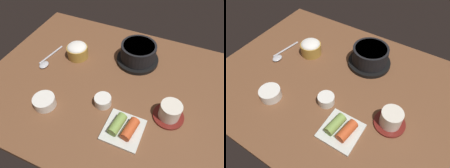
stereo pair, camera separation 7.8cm
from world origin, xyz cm
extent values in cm
cube|color=brown|center=(0.00, 0.00, 1.00)|extent=(100.00, 76.00, 2.00)
cylinder|color=black|center=(5.73, 17.40, 2.77)|extent=(18.19, 18.19, 1.55)
cylinder|color=black|center=(5.73, 17.40, 7.08)|extent=(14.89, 14.89, 7.06)
cylinder|color=#D15619|center=(5.73, 17.40, 10.31)|extent=(13.10, 13.10, 0.60)
cylinder|color=#B78C38|center=(-19.64, 9.55, 4.62)|extent=(9.16, 9.16, 5.23)
ellipsoid|color=white|center=(-19.64, 9.55, 7.23)|extent=(8.43, 8.43, 3.21)
cylinder|color=maroon|center=(25.01, -5.74, 2.40)|extent=(10.80, 10.80, 0.80)
cylinder|color=silver|center=(25.01, -5.74, 5.72)|extent=(7.26, 7.26, 5.84)
cylinder|color=#C6D18C|center=(25.01, -5.74, 8.34)|extent=(6.17, 6.17, 0.40)
cylinder|color=white|center=(1.76, -9.72, 3.75)|extent=(6.16, 6.16, 3.50)
cylinder|color=brown|center=(1.76, -9.72, 5.20)|extent=(5.05, 5.05, 0.50)
cube|color=silver|center=(12.64, -17.03, 2.50)|extent=(12.61, 12.61, 1.00)
cylinder|color=#7A9E47|center=(10.43, -17.03, 4.71)|extent=(4.38, 7.95, 3.42)
cylinder|color=#C64C23|center=(14.85, -17.03, 4.71)|extent=(4.49, 7.98, 3.42)
cylinder|color=white|center=(-17.32, -18.53, 3.86)|extent=(7.97, 7.97, 3.72)
cylinder|color=brown|center=(-17.32, -18.53, 5.42)|extent=(6.54, 6.54, 0.50)
cylinder|color=#B7B7BC|center=(-31.26, 5.24, 2.40)|extent=(3.29, 14.12, 0.80)
ellipsoid|color=#B7B7BC|center=(-30.00, -1.75, 2.72)|extent=(3.60, 4.68, 1.26)
camera|label=1|loc=(22.62, -49.30, 63.89)|focal=33.12mm
camera|label=2|loc=(29.53, -45.64, 63.89)|focal=33.12mm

